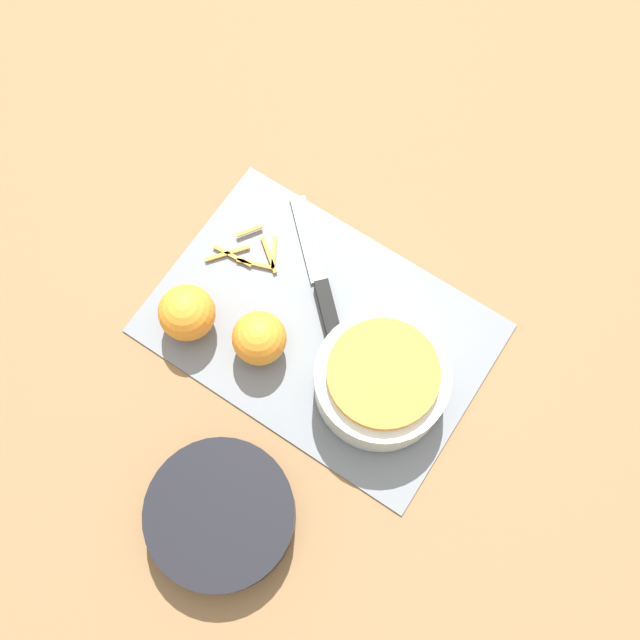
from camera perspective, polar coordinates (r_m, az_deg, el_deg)
ground_plane at (r=1.02m, az=0.00°, el=-0.65°), size 4.00×4.00×0.00m
cutting_board at (r=1.02m, az=0.00°, el=-0.60°), size 0.45×0.30×0.01m
bowl_speckled at (r=0.96m, az=4.69°, el=-4.59°), size 0.17×0.17×0.08m
bowl_dark at (r=0.96m, az=-7.56°, el=-14.49°), size 0.18×0.18×0.05m
knife at (r=1.03m, az=0.16°, el=2.00°), size 0.18×0.17×0.02m
orange_left at (r=0.98m, az=-4.65°, el=-1.39°), size 0.07×0.07×0.07m
orange_right at (r=1.00m, az=-10.11°, el=0.54°), size 0.08×0.08×0.08m
peel_pile at (r=1.06m, az=-5.35°, el=5.11°), size 0.10×0.09×0.01m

